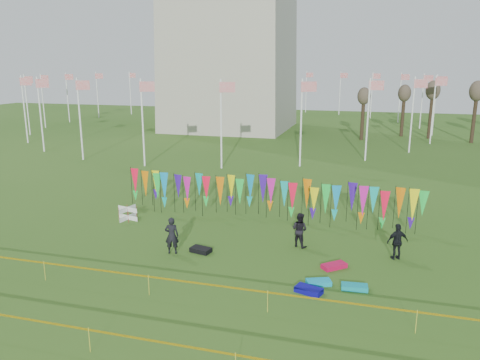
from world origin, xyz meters
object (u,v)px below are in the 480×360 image
(kite_bag_black, at_px, (201,250))
(kite_bag_teal, at_px, (354,287))
(box_kite, at_px, (128,213))
(person_mid, at_px, (300,230))
(kite_bag_red, at_px, (334,266))
(kite_bag_turquoise, at_px, (319,282))
(kite_bag_blue, at_px, (309,290))
(person_right, at_px, (397,242))
(person_left, at_px, (172,235))

(kite_bag_black, xyz_separation_m, kite_bag_teal, (7.64, -2.04, -0.01))
(kite_bag_teal, bearing_deg, box_kite, 157.84)
(person_mid, xyz_separation_m, kite_bag_red, (1.98, -2.24, -0.80))
(person_mid, xyz_separation_m, kite_bag_turquoise, (1.48, -4.13, -0.80))
(kite_bag_blue, height_order, kite_bag_teal, kite_bag_blue)
(box_kite, bearing_deg, kite_bag_red, -16.02)
(person_mid, height_order, kite_bag_turquoise, person_mid)
(kite_bag_red, relative_size, kite_bag_teal, 1.07)
(person_mid, bearing_deg, kite_bag_red, 154.79)
(person_mid, height_order, kite_bag_teal, person_mid)
(box_kite, height_order, person_mid, person_mid)
(kite_bag_red, xyz_separation_m, kite_bag_teal, (1.00, -1.93, -0.00))
(kite_bag_blue, height_order, kite_bag_black, kite_bag_black)
(person_right, relative_size, kite_bag_turquoise, 1.73)
(box_kite, distance_m, kite_bag_red, 13.20)
(kite_bag_blue, bearing_deg, box_kite, 151.74)
(kite_bag_teal, bearing_deg, kite_bag_red, 117.40)
(kite_bag_turquoise, bearing_deg, kite_bag_blue, -110.01)
(kite_bag_turquoise, height_order, kite_bag_blue, kite_bag_blue)
(kite_bag_blue, bearing_deg, kite_bag_red, 73.56)
(box_kite, xyz_separation_m, kite_bag_blue, (11.87, -6.38, -0.30))
(kite_bag_black, bearing_deg, person_mid, 24.65)
(person_mid, bearing_deg, person_left, 47.26)
(person_mid, xyz_separation_m, kite_bag_black, (-4.65, -2.14, -0.79))
(kite_bag_blue, bearing_deg, kite_bag_teal, 24.11)
(kite_bag_black, relative_size, kite_bag_teal, 0.94)
(box_kite, distance_m, kite_bag_turquoise, 13.39)
(box_kite, height_order, kite_bag_turquoise, box_kite)
(person_mid, distance_m, kite_bag_blue, 5.18)
(kite_bag_teal, bearing_deg, kite_bag_black, 165.07)
(box_kite, relative_size, person_mid, 0.46)
(kite_bag_turquoise, relative_size, kite_bag_blue, 0.95)
(box_kite, bearing_deg, kite_bag_teal, -22.16)
(box_kite, relative_size, kite_bag_turquoise, 0.80)
(person_right, height_order, kite_bag_teal, person_right)
(person_right, height_order, kite_bag_blue, person_right)
(person_left, relative_size, kite_bag_blue, 1.72)
(box_kite, xyz_separation_m, kite_bag_black, (6.05, -3.54, -0.30))
(person_mid, bearing_deg, box_kite, 15.79)
(person_right, distance_m, kite_bag_turquoise, 5.09)
(person_right, bearing_deg, kite_bag_teal, 40.42)
(person_left, bearing_deg, kite_bag_teal, 155.39)
(box_kite, height_order, kite_bag_teal, box_kite)
(box_kite, relative_size, kite_bag_red, 0.71)
(kite_bag_turquoise, height_order, kite_bag_red, kite_bag_red)
(kite_bag_turquoise, distance_m, kite_bag_teal, 1.50)
(person_mid, height_order, person_right, person_mid)
(person_mid, relative_size, kite_bag_turquoise, 1.74)
(kite_bag_teal, bearing_deg, person_left, 170.43)
(kite_bag_blue, relative_size, kite_bag_black, 1.07)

